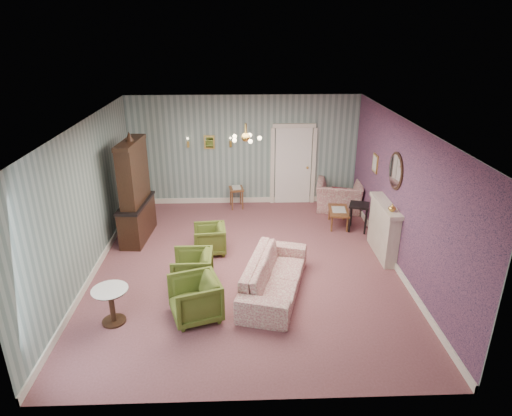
{
  "coord_description": "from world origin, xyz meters",
  "views": [
    {
      "loc": [
        -0.1,
        -7.91,
        4.53
      ],
      "look_at": [
        0.2,
        0.4,
        1.1
      ],
      "focal_mm": 31.31,
      "sensor_mm": 36.0,
      "label": 1
    }
  ],
  "objects_px": {
    "fireplace": "(383,229)",
    "dresser": "(134,188)",
    "olive_chair_a": "(195,297)",
    "pedestal_table": "(112,306)",
    "wingback_chair": "(340,191)",
    "side_table_black": "(358,217)",
    "olive_chair_b": "(192,268)",
    "coffee_table": "(338,218)",
    "sofa_chintz": "(274,270)",
    "olive_chair_c": "(210,238)"
  },
  "relations": [
    {
      "from": "sofa_chintz",
      "to": "fireplace",
      "type": "distance_m",
      "value": 2.74
    },
    {
      "from": "pedestal_table",
      "to": "wingback_chair",
      "type": "bearing_deg",
      "value": 44.71
    },
    {
      "from": "wingback_chair",
      "to": "side_table_black",
      "type": "relative_size",
      "value": 1.75
    },
    {
      "from": "olive_chair_c",
      "to": "coffee_table",
      "type": "bearing_deg",
      "value": 107.12
    },
    {
      "from": "olive_chair_b",
      "to": "pedestal_table",
      "type": "distance_m",
      "value": 1.61
    },
    {
      "from": "olive_chair_c",
      "to": "dresser",
      "type": "bearing_deg",
      "value": -120.26
    },
    {
      "from": "olive_chair_c",
      "to": "fireplace",
      "type": "distance_m",
      "value": 3.65
    },
    {
      "from": "sofa_chintz",
      "to": "olive_chair_c",
      "type": "bearing_deg",
      "value": 53.92
    },
    {
      "from": "olive_chair_b",
      "to": "sofa_chintz",
      "type": "distance_m",
      "value": 1.53
    },
    {
      "from": "olive_chair_a",
      "to": "olive_chair_b",
      "type": "relative_size",
      "value": 1.07
    },
    {
      "from": "dresser",
      "to": "sofa_chintz",
      "type": "bearing_deg",
      "value": -33.94
    },
    {
      "from": "olive_chair_b",
      "to": "dresser",
      "type": "bearing_deg",
      "value": -146.11
    },
    {
      "from": "sofa_chintz",
      "to": "pedestal_table",
      "type": "distance_m",
      "value": 2.82
    },
    {
      "from": "fireplace",
      "to": "pedestal_table",
      "type": "relative_size",
      "value": 2.2
    },
    {
      "from": "coffee_table",
      "to": "side_table_black",
      "type": "distance_m",
      "value": 0.52
    },
    {
      "from": "olive_chair_c",
      "to": "pedestal_table",
      "type": "bearing_deg",
      "value": -36.41
    },
    {
      "from": "olive_chair_a",
      "to": "dresser",
      "type": "bearing_deg",
      "value": -171.6
    },
    {
      "from": "sofa_chintz",
      "to": "dresser",
      "type": "relative_size",
      "value": 0.95
    },
    {
      "from": "wingback_chair",
      "to": "coffee_table",
      "type": "height_order",
      "value": "wingback_chair"
    },
    {
      "from": "dresser",
      "to": "coffee_table",
      "type": "height_order",
      "value": "dresser"
    },
    {
      "from": "coffee_table",
      "to": "pedestal_table",
      "type": "height_order",
      "value": "pedestal_table"
    },
    {
      "from": "olive_chair_b",
      "to": "fireplace",
      "type": "relative_size",
      "value": 0.53
    },
    {
      "from": "sofa_chintz",
      "to": "wingback_chair",
      "type": "height_order",
      "value": "wingback_chair"
    },
    {
      "from": "wingback_chair",
      "to": "olive_chair_a",
      "type": "bearing_deg",
      "value": 66.56
    },
    {
      "from": "dresser",
      "to": "fireplace",
      "type": "relative_size",
      "value": 1.72
    },
    {
      "from": "olive_chair_a",
      "to": "wingback_chair",
      "type": "xyz_separation_m",
      "value": [
        3.35,
        4.55,
        0.11
      ]
    },
    {
      "from": "sofa_chintz",
      "to": "fireplace",
      "type": "bearing_deg",
      "value": -44.86
    },
    {
      "from": "side_table_black",
      "to": "coffee_table",
      "type": "bearing_deg",
      "value": 144.33
    },
    {
      "from": "olive_chair_a",
      "to": "wingback_chair",
      "type": "height_order",
      "value": "wingback_chair"
    },
    {
      "from": "sofa_chintz",
      "to": "dresser",
      "type": "xyz_separation_m",
      "value": [
        -2.93,
        2.36,
        0.76
      ]
    },
    {
      "from": "olive_chair_a",
      "to": "pedestal_table",
      "type": "bearing_deg",
      "value": -104.91
    },
    {
      "from": "olive_chair_a",
      "to": "wingback_chair",
      "type": "relative_size",
      "value": 0.68
    },
    {
      "from": "olive_chair_c",
      "to": "wingback_chair",
      "type": "distance_m",
      "value": 3.95
    },
    {
      "from": "sofa_chintz",
      "to": "wingback_chair",
      "type": "xyz_separation_m",
      "value": [
        1.98,
        3.83,
        0.07
      ]
    },
    {
      "from": "sofa_chintz",
      "to": "coffee_table",
      "type": "bearing_deg",
      "value": -16.41
    },
    {
      "from": "fireplace",
      "to": "coffee_table",
      "type": "relative_size",
      "value": 1.71
    },
    {
      "from": "fireplace",
      "to": "pedestal_table",
      "type": "height_order",
      "value": "fireplace"
    },
    {
      "from": "olive_chair_b",
      "to": "side_table_black",
      "type": "bearing_deg",
      "value": 121.25
    },
    {
      "from": "sofa_chintz",
      "to": "dresser",
      "type": "bearing_deg",
      "value": 66.59
    },
    {
      "from": "fireplace",
      "to": "dresser",
      "type": "bearing_deg",
      "value": 169.34
    },
    {
      "from": "olive_chair_b",
      "to": "wingback_chair",
      "type": "height_order",
      "value": "wingback_chair"
    },
    {
      "from": "wingback_chair",
      "to": "coffee_table",
      "type": "distance_m",
      "value": 1.06
    },
    {
      "from": "dresser",
      "to": "olive_chair_a",
      "type": "bearing_deg",
      "value": -58.12
    },
    {
      "from": "sofa_chintz",
      "to": "pedestal_table",
      "type": "relative_size",
      "value": 3.58
    },
    {
      "from": "wingback_chair",
      "to": "olive_chair_b",
      "type": "bearing_deg",
      "value": 58.49
    },
    {
      "from": "olive_chair_b",
      "to": "olive_chair_c",
      "type": "xyz_separation_m",
      "value": [
        0.24,
        1.31,
        -0.04
      ]
    },
    {
      "from": "pedestal_table",
      "to": "olive_chair_c",
      "type": "bearing_deg",
      "value": 59.0
    },
    {
      "from": "wingback_chair",
      "to": "side_table_black",
      "type": "xyz_separation_m",
      "value": [
        0.18,
        -1.28,
        -0.18
      ]
    },
    {
      "from": "dresser",
      "to": "pedestal_table",
      "type": "distance_m",
      "value": 3.29
    },
    {
      "from": "pedestal_table",
      "to": "coffee_table",
      "type": "bearing_deg",
      "value": 39.26
    }
  ]
}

